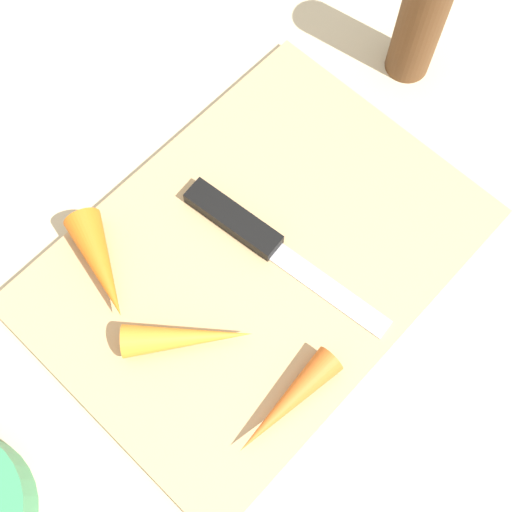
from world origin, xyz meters
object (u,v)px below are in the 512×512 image
(carrot_shortest, at_px, (101,266))
(carrot_longest, at_px, (188,337))
(pepper_grinder, at_px, (422,16))
(knife, at_px, (246,228))
(carrot_medium, at_px, (287,403))
(cutting_board, at_px, (256,259))

(carrot_shortest, height_order, carrot_longest, carrot_shortest)
(pepper_grinder, bearing_deg, carrot_longest, -172.26)
(knife, bearing_deg, carrot_longest, -76.93)
(knife, xyz_separation_m, pepper_grinder, (0.23, 0.01, 0.05))
(pepper_grinder, bearing_deg, carrot_medium, -156.99)
(cutting_board, relative_size, carrot_medium, 3.68)
(cutting_board, bearing_deg, pepper_grinder, 7.80)
(cutting_board, relative_size, carrot_longest, 3.59)
(knife, relative_size, carrot_shortest, 2.19)
(carrot_medium, height_order, carrot_shortest, carrot_shortest)
(carrot_medium, distance_m, pepper_grinder, 0.35)
(carrot_shortest, xyz_separation_m, pepper_grinder, (0.34, -0.05, 0.04))
(carrot_shortest, distance_m, pepper_grinder, 0.34)
(carrot_medium, relative_size, carrot_shortest, 1.07)
(pepper_grinder, bearing_deg, cutting_board, -172.20)
(carrot_medium, distance_m, carrot_shortest, 0.18)
(carrot_medium, bearing_deg, pepper_grinder, -155.10)
(carrot_shortest, distance_m, carrot_longest, 0.09)
(carrot_shortest, xyz_separation_m, carrot_longest, (0.01, -0.09, -0.00))
(carrot_shortest, relative_size, carrot_longest, 0.91)
(carrot_longest, relative_size, pepper_grinder, 0.74)
(cutting_board, bearing_deg, carrot_medium, -125.97)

